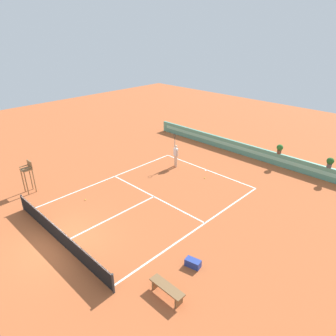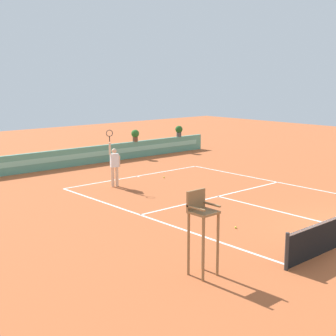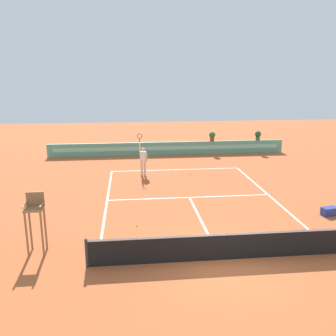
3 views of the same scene
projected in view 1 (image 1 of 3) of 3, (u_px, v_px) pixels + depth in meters
ground_plane at (149, 199)px, 19.01m from camera, size 60.00×60.00×0.00m
court_lines at (157, 195)px, 19.48m from camera, size 8.32×11.94×0.01m
net at (59, 235)px, 14.91m from camera, size 8.92×0.10×1.00m
back_wall_barrier at (240, 148)px, 25.53m from camera, size 18.00×0.21×1.00m
umpire_chair at (28, 173)px, 19.30m from camera, size 0.60×0.60×2.14m
bench_courtside at (167, 289)px, 12.03m from camera, size 1.60×0.44×0.51m
gear_bag at (193, 263)px, 13.62m from camera, size 0.76×0.50×0.36m
tennis_player at (176, 154)px, 22.99m from camera, size 0.59×0.33×2.58m
tennis_ball_near_baseline at (205, 178)px, 21.56m from camera, size 0.07×0.07×0.07m
tennis_ball_mid_court at (85, 200)px, 18.85m from camera, size 0.07×0.07×0.07m
potted_plant_far_right at (330, 162)px, 20.70m from camera, size 0.48×0.48×0.72m
potted_plant_right at (280, 148)px, 22.99m from camera, size 0.48×0.48×0.72m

